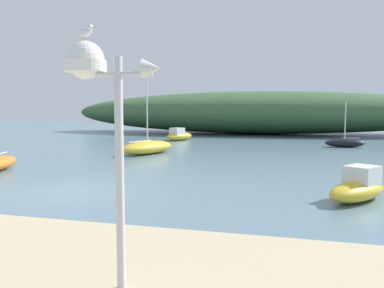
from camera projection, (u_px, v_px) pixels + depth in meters
The scene contains 8 objects.
ground_plane at pixel (71, 192), 12.94m from camera, with size 120.00×120.00×0.00m, color slate.
distant_hill at pixel (255, 113), 43.20m from camera, with size 42.19×11.36×4.60m, color #3D6038.
mast_structure at pixel (96, 82), 5.43m from camera, with size 1.39×0.57×3.47m.
seagull_on_radar at pixel (86, 31), 5.40m from camera, with size 0.30×0.12×0.21m.
motorboat_far_left at pixel (358, 187), 11.75m from camera, with size 2.34×2.77×1.03m.
sailboat_outer_mooring at pixel (345, 143), 27.92m from camera, with size 2.72×0.96×3.19m.
sailboat_far_right at pixel (147, 147), 23.87m from camera, with size 2.91×4.46×5.00m.
motorboat_mid_channel at pixel (179, 135), 33.96m from camera, with size 2.24×3.25×1.09m.
Camera 1 is at (7.08, -11.31, 2.74)m, focal length 36.91 mm.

